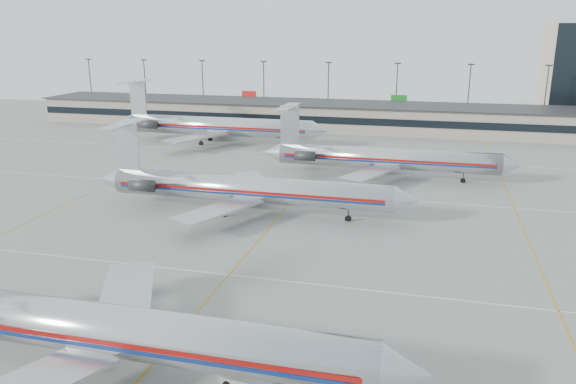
% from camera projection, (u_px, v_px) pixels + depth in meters
% --- Properties ---
extents(ground, '(260.00, 260.00, 0.00)m').
position_uv_depth(ground, '(186.00, 324.00, 45.90)').
color(ground, gray).
rests_on(ground, ground).
extents(apron_markings, '(160.00, 0.15, 0.02)m').
position_uv_depth(apron_markings, '(229.00, 275.00, 55.21)').
color(apron_markings, silver).
rests_on(apron_markings, ground).
extents(terminal, '(162.00, 17.00, 6.25)m').
position_uv_depth(terminal, '(354.00, 116.00, 136.23)').
color(terminal, gray).
rests_on(terminal, ground).
extents(light_mast_row, '(163.60, 0.40, 15.28)m').
position_uv_depth(light_mast_row, '(362.00, 88.00, 147.79)').
color(light_mast_row, '#38383D').
rests_on(light_mast_row, ground).
extents(jet_foreground, '(45.07, 26.54, 11.80)m').
position_uv_depth(jet_foreground, '(88.00, 326.00, 38.85)').
color(jet_foreground, silver).
rests_on(jet_foreground, ground).
extents(jet_second_row, '(43.56, 25.65, 11.40)m').
position_uv_depth(jet_second_row, '(243.00, 188.00, 73.22)').
color(jet_second_row, silver).
rests_on(jet_second_row, ground).
extents(jet_third_row, '(41.56, 25.56, 11.36)m').
position_uv_depth(jet_third_row, '(381.00, 158.00, 90.93)').
color(jet_third_row, silver).
rests_on(jet_third_row, ground).
extents(jet_back_row, '(47.38, 29.15, 12.96)m').
position_uv_depth(jet_back_row, '(214.00, 126.00, 118.66)').
color(jet_back_row, silver).
rests_on(jet_back_row, ground).
extents(belt_loader, '(4.43, 1.74, 2.30)m').
position_uv_depth(belt_loader, '(249.00, 378.00, 37.72)').
color(belt_loader, gray).
rests_on(belt_loader, ground).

